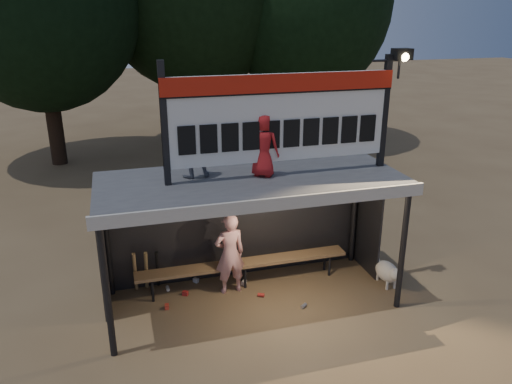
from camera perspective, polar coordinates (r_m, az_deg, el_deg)
The scene contains 11 objects.
ground at distance 9.17m, azimuth -0.53°, elevation -12.19°, with size 80.00×80.00×0.00m, color brown.
player at distance 9.06m, azimuth -3.02°, elevation -7.07°, with size 0.56×0.37×1.53m, color white.
child_a at distance 8.10m, azimuth -7.41°, elevation 5.68°, with size 0.57×0.44×1.17m, color slate.
child_b at distance 8.09m, azimuth 0.86°, elevation 5.34°, with size 0.50×0.33×1.03m, color #A8191B.
dugout_shelter at distance 8.55m, azimuth -1.00°, elevation -0.81°, with size 5.10×2.08×2.32m.
scoreboard_assembly at distance 8.07m, azimuth 3.28°, elevation 8.82°, with size 4.10×0.27×1.99m.
bench at distance 9.41m, azimuth -1.44°, elevation -8.23°, with size 4.00×0.35×0.48m.
tree_right at distance 19.32m, azimuth 5.87°, elevation 20.82°, with size 6.08×6.08×8.72m.
dog at distance 9.78m, azimuth 14.84°, elevation -8.82°, with size 0.36×0.81×0.49m.
bats at distance 9.43m, azimuth -12.43°, elevation -8.71°, with size 0.47×0.33×0.84m.
litter at distance 9.32m, azimuth -4.51°, elevation -11.40°, with size 2.41×1.50×0.08m.
Camera 1 is at (-2.05, -7.48, 4.89)m, focal length 35.00 mm.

